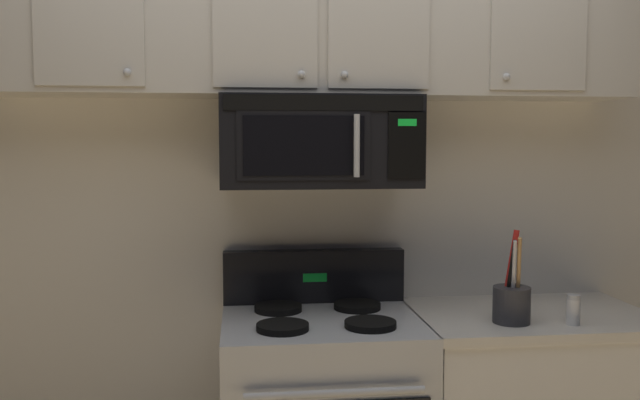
{
  "coord_description": "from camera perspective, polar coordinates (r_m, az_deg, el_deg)",
  "views": [
    {
      "loc": [
        -0.31,
        -2.11,
        1.57
      ],
      "look_at": [
        0.0,
        0.49,
        1.35
      ],
      "focal_mm": 38.22,
      "sensor_mm": 36.0,
      "label": 1
    }
  ],
  "objects": [
    {
      "name": "back_wall",
      "position": [
        2.93,
        -0.69,
        0.49
      ],
      "size": [
        5.2,
        0.1,
        2.7
      ],
      "primitive_type": "cube",
      "color": "silver",
      "rests_on": "ground_plane"
    },
    {
      "name": "over_range_microwave",
      "position": [
        2.67,
        -0.13,
        4.91
      ],
      "size": [
        0.76,
        0.43,
        0.35
      ],
      "color": "black"
    },
    {
      "name": "upper_cabinets",
      "position": [
        2.74,
        -0.21,
        14.36
      ],
      "size": [
        2.5,
        0.36,
        0.55
      ],
      "color": "#BCB7AD"
    },
    {
      "name": "utensil_crock_charcoal",
      "position": [
        2.66,
        15.75,
        -8.17
      ],
      "size": [
        0.14,
        0.14,
        0.35
      ],
      "color": "#2D2D33",
      "rests_on": "counter_segment"
    },
    {
      "name": "salt_shaker",
      "position": [
        2.71,
        20.43,
        -8.62
      ],
      "size": [
        0.05,
        0.05,
        0.11
      ],
      "color": "white",
      "rests_on": "counter_segment"
    }
  ]
}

